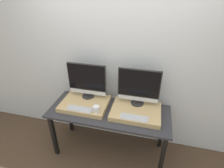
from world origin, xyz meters
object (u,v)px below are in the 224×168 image
at_px(mug, 96,109).
at_px(monitor_right, 139,87).
at_px(keyboard_left, 80,109).
at_px(keyboard_right, 134,118).
at_px(monitor_left, 87,80).

bearing_deg(mug, monitor_right, 32.99).
bearing_deg(keyboard_left, keyboard_right, 0.00).
bearing_deg(keyboard_left, monitor_left, 90.00).
relative_size(monitor_left, mug, 6.12).
distance_m(mug, monitor_right, 0.61).
xyz_separation_m(keyboard_left, monitor_right, (0.70, 0.31, 0.25)).
height_order(monitor_left, keyboard_left, monitor_left).
distance_m(monitor_left, keyboard_right, 0.81).
height_order(keyboard_left, monitor_right, monitor_right).
relative_size(monitor_left, keyboard_right, 1.60).
height_order(monitor_left, mug, monitor_left).
height_order(monitor_left, keyboard_right, monitor_left).
height_order(keyboard_left, keyboard_right, same).
bearing_deg(mug, keyboard_right, 0.00).
bearing_deg(mug, keyboard_left, 180.00).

